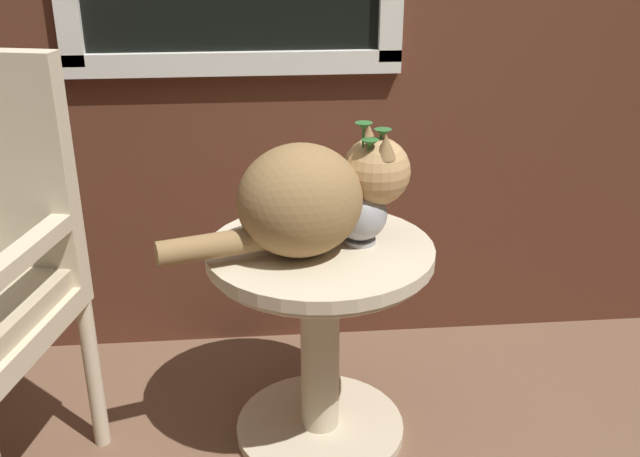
{
  "coord_description": "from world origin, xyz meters",
  "views": [
    {
      "loc": [
        -0.04,
        -1.49,
        1.38
      ],
      "look_at": [
        0.12,
        0.22,
        0.64
      ],
      "focal_mm": 40.83,
      "sensor_mm": 36.0,
      "label": 1
    }
  ],
  "objects": [
    {
      "name": "wicker_side_table",
      "position": [
        0.12,
        0.22,
        0.4
      ],
      "size": [
        0.6,
        0.6,
        0.59
      ],
      "color": "beige",
      "rests_on": "ground_plane"
    },
    {
      "name": "pewter_vase_with_ivy",
      "position": [
        0.22,
        0.23,
        0.69
      ],
      "size": [
        0.14,
        0.14,
        0.33
      ],
      "color": "#99999E",
      "rests_on": "wicker_side_table"
    },
    {
      "name": "cat",
      "position": [
        0.09,
        0.19,
        0.74
      ],
      "size": [
        0.64,
        0.36,
        0.3
      ],
      "color": "olive",
      "rests_on": "wicker_side_table"
    }
  ]
}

